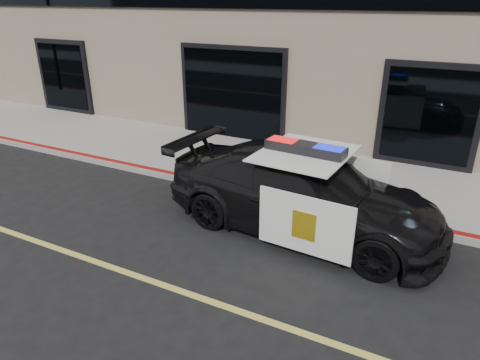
% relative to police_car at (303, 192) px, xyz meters
% --- Properties ---
extents(ground, '(120.00, 120.00, 0.00)m').
position_rel_police_car_xyz_m(ground, '(-2.75, -2.69, -0.78)').
color(ground, black).
rests_on(ground, ground).
extents(sidewalk_n, '(60.00, 3.50, 0.15)m').
position_rel_police_car_xyz_m(sidewalk_n, '(-2.75, 2.56, -0.70)').
color(sidewalk_n, gray).
rests_on(sidewalk_n, ground).
extents(police_car, '(2.91, 5.62, 1.74)m').
position_rel_police_car_xyz_m(police_car, '(0.00, 0.00, 0.00)').
color(police_car, black).
rests_on(police_car, ground).
extents(fire_hydrant, '(0.33, 0.45, 0.72)m').
position_rel_police_car_xyz_m(fire_hydrant, '(-2.15, 1.53, -0.29)').
color(fire_hydrant, beige).
rests_on(fire_hydrant, sidewalk_n).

